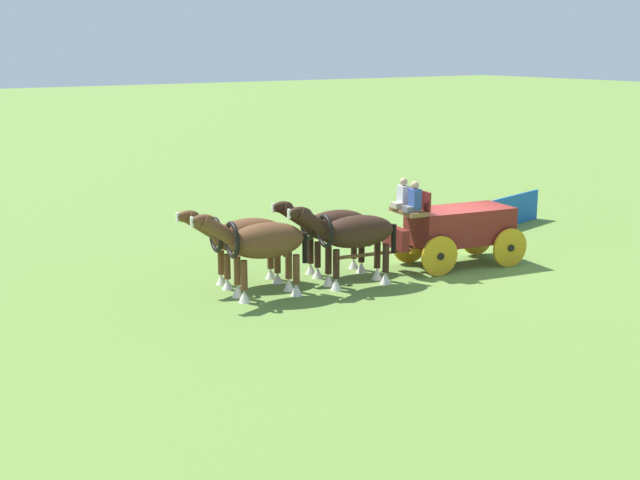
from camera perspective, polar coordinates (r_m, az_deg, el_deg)
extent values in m
plane|color=olive|center=(25.58, 9.19, -1.62)|extent=(220.00, 220.00, 0.00)
cube|color=maroon|center=(25.31, 9.29, 0.97)|extent=(3.19, 1.90, 1.03)
cube|color=brown|center=(24.27, 5.91, 1.90)|extent=(0.76, 1.36, 0.12)
cube|color=maroon|center=(24.22, 5.05, 0.16)|extent=(0.42, 1.16, 0.60)
cube|color=maroon|center=(24.37, 6.53, 2.73)|extent=(0.27, 1.28, 0.55)
cube|color=gold|center=(25.44, 9.24, -0.38)|extent=(3.28, 0.70, 0.16)
cylinder|color=gold|center=(24.14, 7.95, -1.06)|extent=(1.14, 0.26, 1.14)
cylinder|color=black|center=(24.14, 7.95, -1.06)|extent=(0.23, 0.21, 0.20)
cylinder|color=gold|center=(25.48, 5.98, -0.26)|extent=(1.14, 0.26, 1.14)
cylinder|color=black|center=(25.48, 5.98, -0.26)|extent=(0.23, 0.21, 0.20)
cylinder|color=gold|center=(25.48, 12.50, -0.50)|extent=(1.14, 0.26, 1.14)
cylinder|color=black|center=(25.48, 12.50, -0.50)|extent=(0.23, 0.21, 0.20)
cylinder|color=gold|center=(26.76, 10.41, 0.23)|extent=(1.14, 0.26, 1.14)
cylinder|color=black|center=(26.76, 10.41, 0.23)|extent=(0.23, 0.21, 0.20)
cylinder|color=brown|center=(24.01, 3.69, -0.92)|extent=(2.58, 0.52, 0.10)
cube|color=slate|center=(23.92, 6.05, 2.07)|extent=(0.45, 0.38, 0.16)
cube|color=#334C99|center=(23.93, 6.31, 2.74)|extent=(0.30, 0.39, 0.55)
sphere|color=tan|center=(23.87, 6.34, 3.65)|extent=(0.22, 0.22, 0.22)
cube|color=#BCB293|center=(24.45, 5.30, 2.33)|extent=(0.45, 0.38, 0.16)
cube|color=silver|center=(24.46, 5.56, 2.98)|extent=(0.30, 0.39, 0.55)
sphere|color=tan|center=(24.40, 5.58, 3.87)|extent=(0.22, 0.22, 0.22)
ellipsoid|color=#331E14|center=(22.84, 2.51, 0.57)|extent=(2.24, 1.21, 0.87)
cylinder|color=#331E14|center=(22.49, 1.08, -1.60)|extent=(0.18, 0.18, 0.77)
cone|color=silver|center=(22.63, 1.08, -2.95)|extent=(0.30, 0.30, 0.33)
cylinder|color=#331E14|center=(22.91, 0.56, -1.33)|extent=(0.18, 0.18, 0.77)
cone|color=silver|center=(23.05, 0.56, -2.65)|extent=(0.30, 0.30, 0.33)
cylinder|color=#331E14|center=(23.16, 4.40, -1.21)|extent=(0.18, 0.18, 0.77)
cone|color=silver|center=(23.30, 4.37, -2.52)|extent=(0.30, 0.30, 0.33)
cylinder|color=#331E14|center=(23.56, 3.83, -0.95)|extent=(0.18, 0.18, 0.77)
cone|color=silver|center=(23.70, 3.81, -2.24)|extent=(0.30, 0.30, 0.33)
cylinder|color=#331E14|center=(22.20, -0.52, 1.24)|extent=(0.99, 0.51, 0.81)
ellipsoid|color=#331E14|center=(22.00, -1.40, 1.82)|extent=(0.63, 0.35, 0.32)
cube|color=silver|center=(21.90, -2.07, 1.76)|extent=(0.08, 0.11, 0.24)
torus|color=black|center=(22.41, 0.34, 0.60)|extent=(0.27, 0.91, 0.90)
cylinder|color=black|center=(23.43, 4.92, 0.09)|extent=(0.14, 0.14, 0.80)
ellipsoid|color=#331E14|center=(24.00, 1.08, 0.99)|extent=(2.07, 1.17, 0.86)
cylinder|color=#331E14|center=(23.67, -0.16, -0.98)|extent=(0.18, 0.18, 0.72)
cone|color=silver|center=(23.80, -0.16, -2.17)|extent=(0.30, 0.30, 0.31)
cylinder|color=#331E14|center=(24.08, -0.63, -0.73)|extent=(0.18, 0.18, 0.72)
cone|color=silver|center=(24.21, -0.63, -1.91)|extent=(0.30, 0.30, 0.31)
cylinder|color=#331E14|center=(24.25, 2.78, -0.65)|extent=(0.18, 0.18, 0.72)
cone|color=silver|center=(24.38, 2.76, -1.82)|extent=(0.30, 0.30, 0.31)
cylinder|color=#331E14|center=(24.66, 2.27, -0.41)|extent=(0.18, 0.18, 0.72)
cone|color=silver|center=(24.78, 2.26, -1.57)|extent=(0.30, 0.30, 0.31)
cylinder|color=#331E14|center=(23.41, -1.66, 1.65)|extent=(0.99, 0.51, 0.81)
ellipsoid|color=#331E14|center=(23.22, -2.50, 2.20)|extent=(0.63, 0.35, 0.32)
cube|color=silver|center=(23.12, -3.14, 2.15)|extent=(0.08, 0.11, 0.24)
torus|color=black|center=(23.61, -0.83, 1.04)|extent=(0.26, 0.90, 0.89)
cylinder|color=black|center=(24.52, 3.24, 0.51)|extent=(0.14, 0.14, 0.80)
ellipsoid|color=brown|center=(21.80, -3.58, -0.03)|extent=(2.16, 1.24, 0.92)
cylinder|color=brown|center=(21.52, -5.07, -2.35)|extent=(0.18, 0.18, 0.76)
cone|color=silver|center=(21.67, -5.05, -3.73)|extent=(0.30, 0.30, 0.33)
cylinder|color=brown|center=(21.98, -5.52, -2.03)|extent=(0.18, 0.18, 0.76)
cone|color=silver|center=(22.13, -5.49, -3.39)|extent=(0.30, 0.30, 0.33)
cylinder|color=brown|center=(22.02, -1.59, -1.94)|extent=(0.18, 0.18, 0.76)
cone|color=silver|center=(22.16, -1.58, -3.30)|extent=(0.30, 0.30, 0.33)
cylinder|color=brown|center=(22.47, -2.10, -1.64)|extent=(0.18, 0.18, 0.76)
cone|color=silver|center=(22.61, -2.08, -2.97)|extent=(0.30, 0.30, 0.33)
cylinder|color=brown|center=(21.30, -6.81, 0.68)|extent=(0.99, 0.51, 0.81)
ellipsoid|color=brown|center=(21.14, -7.78, 1.28)|extent=(0.63, 0.35, 0.32)
cube|color=silver|center=(21.06, -8.51, 1.21)|extent=(0.08, 0.11, 0.24)
torus|color=black|center=(21.47, -5.86, 0.00)|extent=(0.27, 0.95, 0.95)
cylinder|color=black|center=(22.27, -1.01, -0.52)|extent=(0.14, 0.14, 0.80)
ellipsoid|color=brown|center=(23.02, -4.75, 0.31)|extent=(2.16, 1.25, 0.92)
cylinder|color=brown|center=(22.73, -6.19, -1.77)|extent=(0.18, 0.18, 0.67)
cone|color=silver|center=(22.85, -6.16, -2.92)|extent=(0.30, 0.30, 0.29)
cylinder|color=brown|center=(23.19, -6.59, -1.47)|extent=(0.18, 0.18, 0.67)
cone|color=silver|center=(23.32, -6.56, -2.61)|extent=(0.30, 0.30, 0.29)
cylinder|color=brown|center=(23.20, -2.85, -1.40)|extent=(0.18, 0.18, 0.67)
cone|color=silver|center=(23.32, -2.83, -2.53)|extent=(0.30, 0.30, 0.29)
cylinder|color=brown|center=(23.66, -3.31, -1.12)|extent=(0.18, 0.18, 0.67)
cone|color=silver|center=(23.78, -3.29, -2.23)|extent=(0.30, 0.30, 0.29)
cylinder|color=brown|center=(22.54, -7.84, 1.00)|extent=(0.99, 0.51, 0.81)
ellipsoid|color=brown|center=(22.38, -8.76, 1.56)|extent=(0.63, 0.35, 0.32)
cube|color=silver|center=(22.31, -9.45, 1.50)|extent=(0.08, 0.11, 0.24)
torus|color=black|center=(22.71, -6.93, 0.35)|extent=(0.27, 0.96, 0.95)
cylinder|color=black|center=(23.46, -2.28, -0.16)|extent=(0.14, 0.14, 0.80)
cube|color=#1959B2|center=(31.37, 12.80, 1.95)|extent=(3.13, 0.80, 1.10)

